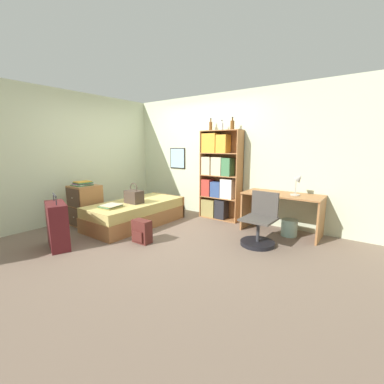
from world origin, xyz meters
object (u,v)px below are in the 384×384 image
(bottle_brown, at_px, (222,126))
(backpack, at_px, (142,232))
(handbag, at_px, (134,197))
(magazine_pile_on_dresser, at_px, (83,183))
(suitcase, at_px, (57,225))
(desk, at_px, (282,205))
(bed, at_px, (137,213))
(bottle_green, at_px, (211,126))
(desk_lamp, at_px, (298,181))
(desk_chair, at_px, (259,229))
(bookcase, at_px, (218,177))
(book_stack_on_bed, at_px, (111,206))
(dresser, at_px, (85,205))
(bottle_clear, at_px, (232,125))
(waste_bin, at_px, (289,228))

(bottle_brown, distance_m, backpack, 2.62)
(handbag, bearing_deg, magazine_pile_on_dresser, -150.16)
(suitcase, xyz_separation_m, magazine_pile_on_dresser, (-0.75, 0.90, 0.47))
(suitcase, bearing_deg, desk, 46.66)
(bed, height_order, bottle_green, bottle_green)
(desk_lamp, xyz_separation_m, desk_chair, (-0.35, -0.73, -0.70))
(handbag, height_order, bookcase, bookcase)
(handbag, distance_m, suitcase, 1.43)
(handbag, relative_size, bookcase, 0.21)
(bookcase, bearing_deg, magazine_pile_on_dresser, -134.35)
(bed, xyz_separation_m, suitcase, (-0.06, -1.51, 0.12))
(book_stack_on_bed, distance_m, dresser, 0.80)
(magazine_pile_on_dresser, bearing_deg, bed, 36.55)
(suitcase, distance_m, desk_chair, 3.08)
(magazine_pile_on_dresser, relative_size, desk_lamp, 0.97)
(bottle_green, relative_size, bottle_clear, 1.06)
(bottle_green, distance_m, waste_bin, 2.53)
(handbag, distance_m, book_stack_on_bed, 0.50)
(desk, xyz_separation_m, desk_chair, (-0.10, -0.74, -0.26))
(bottle_clear, relative_size, desk, 0.18)
(bed, relative_size, bottle_clear, 8.01)
(bottle_brown, xyz_separation_m, bottle_clear, (0.26, -0.04, 0.02))
(bed, xyz_separation_m, bookcase, (1.06, 1.31, 0.67))
(bottle_brown, height_order, bottle_clear, bottle_clear)
(book_stack_on_bed, bearing_deg, bookcase, 61.37)
(bookcase, distance_m, desk_chair, 1.70)
(desk_chair, height_order, waste_bin, desk_chair)
(book_stack_on_bed, relative_size, bottle_green, 1.40)
(desk, bearing_deg, waste_bin, -20.19)
(bottle_clear, xyz_separation_m, desk_chair, (0.97, -0.87, -1.68))
(book_stack_on_bed, relative_size, desk, 0.27)
(bed, relative_size, dresser, 2.48)
(bookcase, relative_size, bottle_clear, 7.65)
(dresser, xyz_separation_m, desk_chair, (3.13, 1.02, -0.14))
(bottle_clear, relative_size, desk_chair, 0.29)
(bottle_clear, bearing_deg, desk, -6.80)
(dresser, relative_size, waste_bin, 2.73)
(bookcase, bearing_deg, suitcase, -111.66)
(magazine_pile_on_dresser, xyz_separation_m, bookcase, (1.87, 1.91, 0.08))
(book_stack_on_bed, distance_m, desk_chair, 2.55)
(suitcase, xyz_separation_m, dresser, (-0.72, 0.90, 0.04))
(desk_chair, bearing_deg, magazine_pile_on_dresser, -162.18)
(desk_chair, bearing_deg, bookcase, 145.25)
(bookcase, height_order, desk_chair, bookcase)
(bottle_green, xyz_separation_m, bottle_clear, (0.53, -0.06, -0.01))
(desk, distance_m, desk_chair, 0.79)
(suitcase, bearing_deg, desk_chair, 38.53)
(book_stack_on_bed, xyz_separation_m, bottle_brown, (1.11, 1.92, 1.43))
(bed, bearing_deg, book_stack_on_bed, -88.28)
(book_stack_on_bed, bearing_deg, bottle_brown, 60.02)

